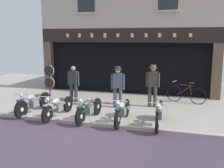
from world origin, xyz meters
TOP-DOWN VIEW (x-y plane):
  - ground at (0.00, -0.98)m, footprint 21.07×22.00m
  - shop_facade at (0.00, 7.01)m, footprint 9.37×4.42m
  - motorcycle_left at (-2.53, 0.79)m, footprint 0.62×2.10m
  - motorcycle_center_left at (-1.40, 0.60)m, footprint 0.62×2.05m
  - motorcycle_center at (-0.20, 0.61)m, footprint 0.62×1.95m
  - motorcycle_center_right at (0.98, 0.67)m, footprint 0.62×2.04m
  - motorcycle_right at (2.21, 0.66)m, footprint 0.62×2.08m
  - salesman_left at (-1.81, 2.87)m, footprint 0.56×0.25m
  - shopkeeper_center at (0.33, 2.48)m, footprint 0.55×0.36m
  - salesman_right at (1.68, 2.99)m, footprint 0.56×0.34m
  - tyre_sign_pole at (-3.33, 3.41)m, footprint 0.53×0.06m
  - advert_board_near at (1.32, 5.40)m, footprint 0.65×0.03m
  - leaning_bicycle at (3.01, 4.12)m, footprint 1.73×0.64m

SIDE VIEW (x-z plane):
  - ground at x=0.00m, z-range -0.13..0.05m
  - leaning_bicycle at x=3.01m, z-range -0.09..0.86m
  - motorcycle_center_left at x=-1.40m, z-range -0.04..0.86m
  - motorcycle_center at x=-0.20m, z-range -0.04..0.87m
  - motorcycle_center_right at x=0.98m, z-range -0.03..0.88m
  - motorcycle_left at x=-2.53m, z-range -0.03..0.89m
  - motorcycle_right at x=2.21m, z-range -0.03..0.90m
  - salesman_left at x=-1.81m, z-range 0.09..1.70m
  - shopkeeper_center at x=0.33m, z-range 0.10..1.80m
  - salesman_right at x=1.68m, z-range 0.10..1.84m
  - tyre_sign_pole at x=-3.33m, z-range 0.12..1.83m
  - advert_board_near at x=1.32m, z-range 1.12..2.17m
  - shop_facade at x=0.00m, z-range -1.46..4.90m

